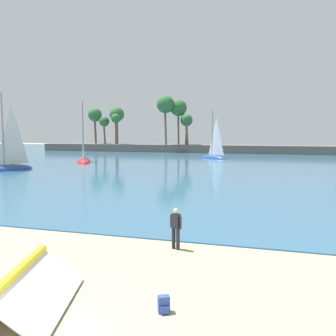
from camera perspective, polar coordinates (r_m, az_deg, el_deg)
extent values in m
cube|color=#33607F|center=(69.01, 12.07, 1.67)|extent=(220.00, 108.34, 0.06)
cube|color=#605B54|center=(83.07, 12.83, 2.90)|extent=(102.70, 6.00, 1.80)
cylinder|color=brown|center=(86.40, 1.65, 6.62)|extent=(0.65, 0.70, 8.71)
sphere|color=#2D6633|center=(86.59, 1.65, 9.50)|extent=(3.98, 3.98, 3.98)
cylinder|color=brown|center=(85.13, -0.40, 6.88)|extent=(0.88, 0.97, 9.43)
sphere|color=#2D6633|center=(85.37, -0.40, 10.03)|extent=(4.14, 4.14, 4.14)
cylinder|color=brown|center=(83.54, 2.98, 5.70)|extent=(0.88, 0.68, 5.95)
sphere|color=#2D6633|center=(83.60, 2.99, 7.73)|extent=(2.28, 2.28, 2.28)
cylinder|color=brown|center=(91.61, -8.05, 6.09)|extent=(0.70, 0.83, 7.38)
sphere|color=#2D6633|center=(91.72, -8.09, 8.39)|extent=(3.67, 3.67, 3.67)
cylinder|color=brown|center=(93.01, -10.02, 5.52)|extent=(0.71, 0.53, 5.64)
sphere|color=#2D6633|center=(93.05, -10.05, 7.26)|extent=(2.57, 2.57, 2.57)
cylinder|color=brown|center=(85.67, 2.94, 5.64)|extent=(0.74, 0.42, 5.77)
sphere|color=#2D6633|center=(85.72, 2.95, 7.57)|extent=(2.89, 2.89, 2.89)
cylinder|color=brown|center=(90.13, -8.21, 5.78)|extent=(0.54, 0.76, 6.35)
sphere|color=#2D6633|center=(90.20, -8.24, 7.79)|extent=(2.36, 2.36, 2.36)
cylinder|color=brown|center=(95.07, -11.42, 6.03)|extent=(0.96, 0.97, 7.42)
sphere|color=#2D6633|center=(95.17, -11.46, 8.25)|extent=(3.52, 3.52, 3.52)
cube|color=white|center=(10.49, -18.92, -17.80)|extent=(2.18, 3.98, 0.94)
cylinder|color=yellow|center=(10.53, -22.56, -14.74)|extent=(1.27, 3.54, 0.27)
cylinder|color=#23232D|center=(14.62, 1.58, -11.16)|extent=(0.15, 0.15, 0.86)
cylinder|color=#23232D|center=(14.75, 0.88, -11.01)|extent=(0.15, 0.15, 0.86)
cube|color=#23232D|center=(14.49, 1.24, -8.36)|extent=(0.39, 0.31, 0.58)
sphere|color=beige|center=(14.40, 1.24, -6.77)|extent=(0.21, 0.21, 0.21)
cylinder|color=#23232D|center=(14.37, 1.98, -8.64)|extent=(0.09, 0.09, 0.50)
cylinder|color=#23232D|center=(14.64, 0.51, -8.37)|extent=(0.09, 0.09, 0.50)
cube|color=#2D4C9E|center=(10.00, -0.68, -20.70)|extent=(0.36, 0.32, 0.44)
cube|color=#2D4C9E|center=(9.93, -0.53, -21.54)|extent=(0.23, 0.17, 0.20)
ellipsoid|color=red|center=(57.65, -13.19, 0.92)|extent=(5.24, 7.05, 1.39)
cylinder|color=gray|center=(57.12, -13.30, 5.92)|extent=(0.21, 0.21, 8.67)
pyramid|color=silver|center=(58.29, -13.29, 5.27)|extent=(1.73, 2.81, 7.37)
ellipsoid|color=#234793|center=(65.03, 7.14, 1.54)|extent=(6.06, 5.32, 1.25)
cylinder|color=gray|center=(65.10, 7.00, 5.53)|extent=(0.19, 0.19, 7.80)
pyramid|color=silver|center=(64.32, 7.64, 5.00)|extent=(2.32, 1.88, 6.63)
ellipsoid|color=#234793|center=(48.20, -24.07, -0.33)|extent=(4.24, 7.21, 1.38)
cylinder|color=gray|center=(47.81, -24.67, 5.63)|extent=(0.21, 0.21, 8.64)
pyramid|color=silver|center=(48.40, -23.43, 4.90)|extent=(1.22, 3.01, 7.35)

